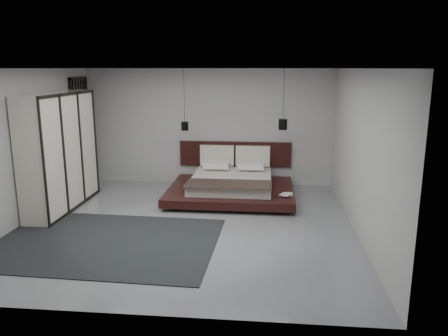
# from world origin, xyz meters

# --- Properties ---
(floor) EXTENTS (6.00, 6.00, 0.00)m
(floor) POSITION_xyz_m (0.00, 0.00, 0.00)
(floor) COLOR gray
(floor) RESTS_ON ground
(ceiling) EXTENTS (6.00, 6.00, 0.00)m
(ceiling) POSITION_xyz_m (0.00, 0.00, 2.80)
(ceiling) COLOR white
(ceiling) RESTS_ON wall_back
(wall_back) EXTENTS (6.00, 0.00, 6.00)m
(wall_back) POSITION_xyz_m (0.00, 3.00, 1.40)
(wall_back) COLOR #B1B1AE
(wall_back) RESTS_ON floor
(wall_front) EXTENTS (6.00, 0.00, 6.00)m
(wall_front) POSITION_xyz_m (0.00, -3.00, 1.40)
(wall_front) COLOR #B1B1AE
(wall_front) RESTS_ON floor
(wall_left) EXTENTS (0.00, 6.00, 6.00)m
(wall_left) POSITION_xyz_m (-3.00, 0.00, 1.40)
(wall_left) COLOR #B1B1AE
(wall_left) RESTS_ON floor
(wall_right) EXTENTS (0.00, 6.00, 6.00)m
(wall_right) POSITION_xyz_m (3.00, 0.00, 1.40)
(wall_right) COLOR #B1B1AE
(wall_right) RESTS_ON floor
(lattice_screen) EXTENTS (0.05, 0.90, 2.60)m
(lattice_screen) POSITION_xyz_m (-2.95, 2.45, 1.30)
(lattice_screen) COLOR black
(lattice_screen) RESTS_ON floor
(bed) EXTENTS (2.70, 2.36, 1.06)m
(bed) POSITION_xyz_m (0.67, 1.91, 0.28)
(bed) COLOR black
(bed) RESTS_ON floor
(book_lower) EXTENTS (0.20, 0.27, 0.03)m
(book_lower) POSITION_xyz_m (1.78, 1.27, 0.26)
(book_lower) COLOR #99724C
(book_lower) RESTS_ON bed
(book_upper) EXTENTS (0.31, 0.33, 0.02)m
(book_upper) POSITION_xyz_m (1.76, 1.24, 0.29)
(book_upper) COLOR #99724C
(book_upper) RESTS_ON book_lower
(pendant_left) EXTENTS (0.16, 0.16, 1.39)m
(pendant_left) POSITION_xyz_m (-0.44, 2.33, 1.52)
(pendant_left) COLOR black
(pendant_left) RESTS_ON ceiling
(pendant_right) EXTENTS (0.19, 0.19, 1.34)m
(pendant_right) POSITION_xyz_m (1.78, 2.33, 1.58)
(pendant_right) COLOR black
(pendant_right) RESTS_ON ceiling
(wardrobe) EXTENTS (0.57, 2.40, 2.35)m
(wardrobe) POSITION_xyz_m (-2.70, 0.77, 1.17)
(wardrobe) COLOR beige
(wardrobe) RESTS_ON floor
(rug) EXTENTS (3.75, 2.74, 0.02)m
(rug) POSITION_xyz_m (-1.20, -0.94, 0.01)
(rug) COLOR black
(rug) RESTS_ON floor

